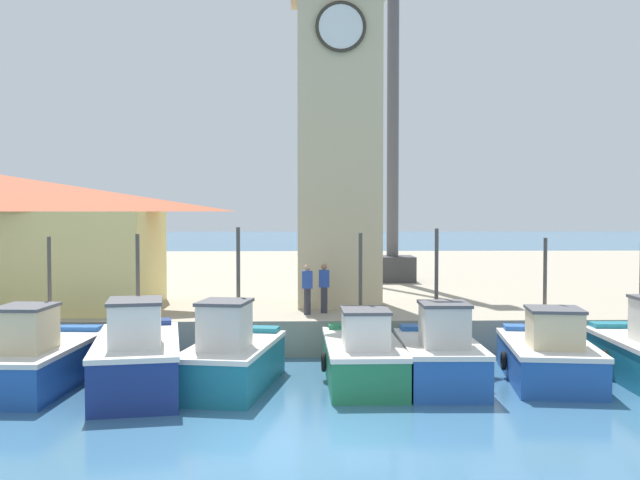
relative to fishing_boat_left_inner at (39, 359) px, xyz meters
name	(u,v)px	position (x,y,z in m)	size (l,w,h in m)	color
ground_plane	(298,445)	(6.55, -4.89, -0.72)	(300.00, 300.00, 0.00)	#386689
quay_wharf	(299,279)	(6.55, 23.59, -0.16)	(120.00, 40.00, 1.11)	#9E937F
fishing_boat_left_inner	(39,359)	(0.00, 0.00, 0.00)	(2.28, 5.14, 3.78)	#2356A8
fishing_boat_mid_left	(137,358)	(2.55, -0.44, 0.09)	(2.87, 5.49, 3.86)	navy
fishing_boat_center	(232,358)	(4.89, -0.28, 0.04)	(2.59, 4.61, 4.04)	#196B7F
fishing_boat_mid_right	(362,356)	(8.20, 0.24, -0.03)	(2.02, 4.80, 3.87)	#237A4C
fishing_boat_right_inner	(440,356)	(10.15, -0.09, 0.02)	(2.06, 4.21, 3.99)	#2356A8
fishing_boat_right_outer	(549,355)	(13.08, 0.27, -0.04)	(2.71, 4.69, 3.73)	#2356A8
clock_tower	(338,94)	(7.96, 7.68, 7.88)	(3.38, 3.38, 15.68)	beige
port_crane_near	(390,135)	(10.88, 16.63, 7.33)	(4.99, 9.16, 17.77)	#353539
dock_worker_near_tower	(307,288)	(6.83, 5.06, 1.24)	(0.34, 0.22, 1.62)	#33333D
dock_worker_along_quay	(324,287)	(7.39, 5.41, 1.24)	(0.34, 0.22, 1.62)	#33333D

